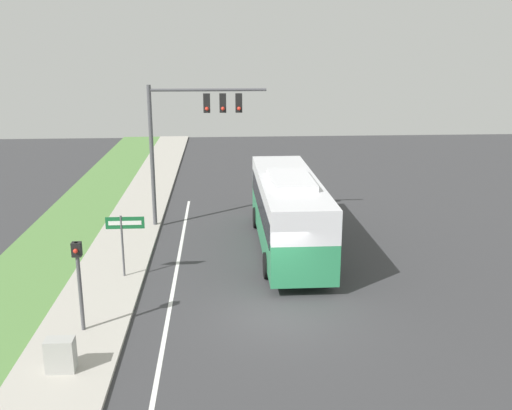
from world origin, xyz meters
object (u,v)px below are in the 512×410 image
Objects in this scene: pedestrian_signal at (79,272)px; utility_cabinet at (61,355)px; bus at (288,208)px; signal_gantry at (190,125)px; street_sign at (124,233)px.

pedestrian_signal is 2.77m from utility_cabinet.
utility_cabinet is (-7.36, -9.65, -1.30)m from bus.
street_sign is at bearing -108.83° from signal_gantry.
utility_cabinet is at bearing -91.42° from pedestrian_signal.
pedestrian_signal is (-7.30, -7.29, 0.15)m from bus.
pedestrian_signal is 1.18× the size of street_sign.
bus is 1.50× the size of signal_gantry.
bus is at bearing -40.47° from signal_gantry.
signal_gantry is (-4.35, 3.71, 3.17)m from bus.
signal_gantry reaches higher than street_sign.
utility_cabinet is (-0.06, -2.36, -1.45)m from pedestrian_signal.
street_sign is (-6.62, -2.95, -0.06)m from bus.
signal_gantry is at bearing 74.99° from pedestrian_signal.
signal_gantry reaches higher than bus.
street_sign is at bearing 83.71° from utility_cabinet.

